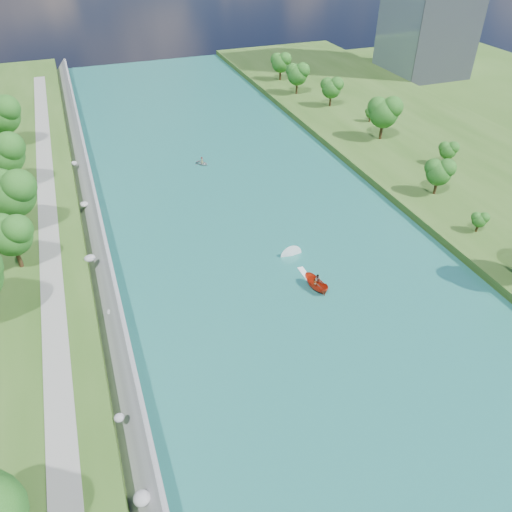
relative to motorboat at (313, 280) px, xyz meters
name	(u,v)px	position (x,y,z in m)	size (l,w,h in m)	color
ground	(320,328)	(-3.08, -8.72, -0.91)	(260.00, 260.00, 0.00)	#2D5119
river_water	(265,248)	(-3.08, 11.28, -0.86)	(55.00, 240.00, 0.10)	#175A49
berm_east	(507,193)	(46.42, 11.28, -0.16)	(44.00, 240.00, 1.50)	#2D5119
riprap_bank	(102,277)	(-28.94, 10.25, 0.90)	(4.27, 236.00, 4.26)	slate
riverside_path	(51,273)	(-35.58, 11.28, 2.64)	(3.00, 200.00, 0.10)	gray
trees_east	(429,161)	(32.45, 18.56, 5.61)	(18.01, 146.25, 11.44)	#1C4E14
motorboat	(313,280)	(0.00, 0.00, 0.00)	(3.60, 19.29, 2.16)	#B7280E
raft	(202,163)	(-4.52, 45.00, -0.44)	(3.46, 3.70, 1.65)	gray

